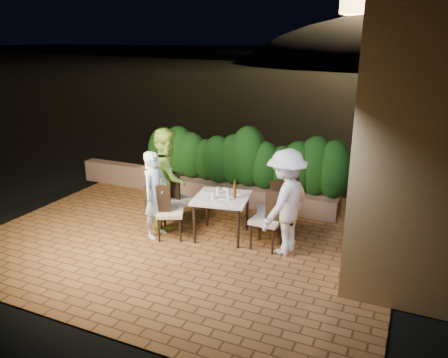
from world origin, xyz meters
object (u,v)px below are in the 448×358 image
Objects in this scene: chair_right_front at (267,219)px; diner_white at (286,202)px; dining_table at (222,217)px; diner_green at (168,177)px; diner_purple at (290,197)px; parapet_lamp at (147,165)px; bowl at (224,190)px; beer_bottle at (235,189)px; chair_left_front at (170,212)px; chair_left_back at (179,200)px; diner_blue at (155,195)px; chair_right_back at (271,209)px.

diner_white is (0.33, -0.03, 0.36)m from chair_right_front.
diner_green is (-1.15, 0.11, 0.55)m from dining_table.
diner_purple is 3.98m from parapet_lamp.
bowl reaches higher than parapet_lamp.
beer_bottle is 0.98m from diner_white.
diner_purple reaches higher than parapet_lamp.
diner_green is at bearing -2.26° from chair_right_front.
chair_left_front is 0.52m from chair_left_back.
dining_table is 0.92m from chair_left_front.
bowl is at bearing -104.00° from diner_green.
diner_purple is at bearing -61.96° from diner_blue.
chair_right_front is at bearing -119.66° from diner_green.
dining_table is 0.93m from chair_left_back.
bowl is 0.10× the size of diner_purple.
diner_white is at bearing 177.89° from chair_right_front.
dining_table is 5.96× the size of bowl.
diner_blue is 0.59m from diner_green.
beer_bottle is 2.25× the size of parapet_lamp.
chair_right_back reaches higher than chair_right_front.
dining_table is 0.89× the size of chair_right_back.
diner_purple is (2.25, 0.37, -0.17)m from diner_green.
chair_left_back is (-0.83, -0.21, -0.25)m from bowl.
beer_bottle reaches higher than bowl.
dining_table is at bearing -32.33° from parapet_lamp.
beer_bottle is 0.21× the size of diner_purple.
dining_table is 0.53× the size of diner_white.
parapet_lamp is (-3.78, 1.22, -0.19)m from diner_purple.
diner_white is 0.61m from diner_purple.
parapet_lamp is (-2.69, 1.70, 0.20)m from dining_table.
chair_right_front is (0.95, -0.39, -0.25)m from bowl.
diner_purple is at bearing 8.55° from bowl.
dining_table is 2.96× the size of beer_bottle.
beer_bottle is 0.41m from bowl.
beer_bottle is 0.75m from chair_right_back.
bowl is 0.15× the size of chair_left_back.
diner_blue is (-1.94, -0.37, 0.26)m from chair_right_front.
diner_purple is (-0.10, 0.59, -0.12)m from diner_white.
dining_table is at bearing -164.00° from beer_bottle.
diner_green is (-0.08, 0.56, 0.15)m from diner_blue.
beer_bottle is 1.40m from diner_blue.
diner_purple is (1.09, 0.48, 0.38)m from dining_table.
parapet_lamp is (-3.55, 1.79, 0.05)m from chair_right_front.
chair_left_front is 2.06m from diner_white.
parapet_lamp is (-1.62, 2.15, -0.21)m from diner_blue.
chair_right_front is (0.64, -0.15, -0.39)m from beer_bottle.
bowl is at bearing -28.29° from parapet_lamp.
chair_left_front is 0.56× the size of diner_white.
chair_left_back is at bearing -118.00° from diner_green.
chair_right_front is at bearing 7.79° from chair_left_back.
beer_bottle is at bearing -85.32° from diner_purple.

